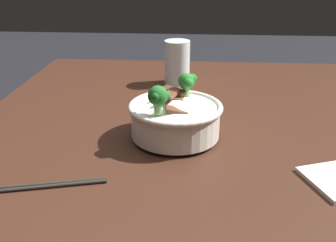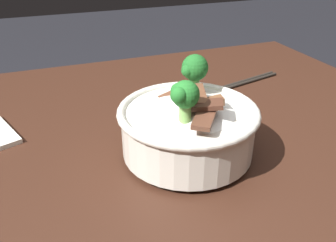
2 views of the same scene
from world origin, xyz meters
TOP-DOWN VIEW (x-y plane):
  - dining_table at (0.00, 0.00)m, footprint 1.14×1.08m
  - rice_bowl at (0.09, -0.04)m, footprint 0.21×0.21m
  - drinking_glass at (-0.30, -0.06)m, footprint 0.08×0.08m
  - chopsticks_pair at (0.31, -0.26)m, footprint 0.07×0.22m

SIDE VIEW (x-z plane):
  - dining_table at x=0.00m, z-range 0.25..1.02m
  - chopsticks_pair at x=0.31m, z-range 0.77..0.77m
  - rice_bowl at x=0.09m, z-range 0.75..0.89m
  - drinking_glass at x=-0.30m, z-range 0.76..0.90m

